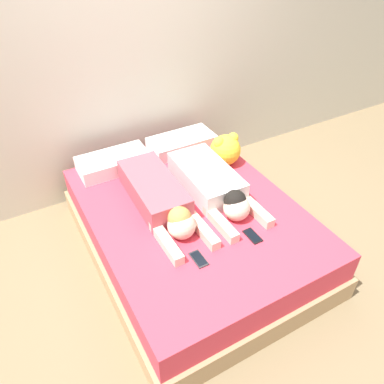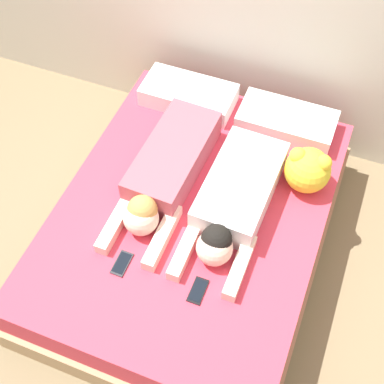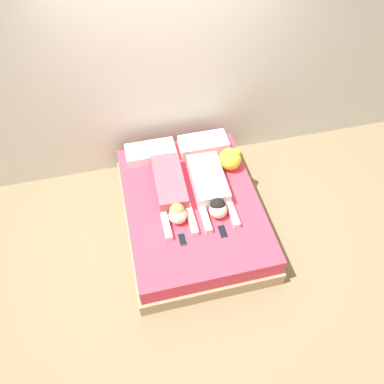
% 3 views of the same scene
% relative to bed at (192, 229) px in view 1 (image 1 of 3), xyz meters
% --- Properties ---
extents(ground_plane, '(12.00, 12.00, 0.00)m').
position_rel_bed_xyz_m(ground_plane, '(0.00, 0.00, -0.21)').
color(ground_plane, '#7F6B4C').
extents(wall_back, '(12.00, 0.06, 2.60)m').
position_rel_bed_xyz_m(wall_back, '(0.00, 1.14, 1.09)').
color(wall_back, beige).
rests_on(wall_back, ground_plane).
extents(bed, '(1.51, 1.97, 0.43)m').
position_rel_bed_xyz_m(bed, '(0.00, 0.00, 0.00)').
color(bed, tan).
rests_on(bed, ground_plane).
extents(pillow_head_left, '(0.59, 0.30, 0.13)m').
position_rel_bed_xyz_m(pillow_head_left, '(-0.33, 0.78, 0.28)').
color(pillow_head_left, white).
rests_on(pillow_head_left, bed).
extents(pillow_head_right, '(0.59, 0.30, 0.13)m').
position_rel_bed_xyz_m(pillow_head_right, '(0.33, 0.78, 0.28)').
color(pillow_head_right, white).
rests_on(pillow_head_right, bed).
extents(person_left, '(0.34, 1.05, 0.22)m').
position_rel_bed_xyz_m(person_left, '(-0.21, 0.11, 0.31)').
color(person_left, '#B24C59').
rests_on(person_left, bed).
extents(person_right, '(0.37, 0.98, 0.22)m').
position_rel_bed_xyz_m(person_right, '(0.22, 0.06, 0.31)').
color(person_right, silver).
rests_on(person_right, bed).
extents(cell_phone_left, '(0.07, 0.15, 0.01)m').
position_rel_bed_xyz_m(cell_phone_left, '(-0.21, -0.47, 0.22)').
color(cell_phone_left, '#2D2D33').
rests_on(cell_phone_left, bed).
extents(cell_phone_right, '(0.07, 0.15, 0.01)m').
position_rel_bed_xyz_m(cell_phone_right, '(0.21, -0.47, 0.22)').
color(cell_phone_right, black).
rests_on(cell_phone_right, bed).
extents(plush_toy, '(0.26, 0.26, 0.28)m').
position_rel_bed_xyz_m(plush_toy, '(0.54, 0.39, 0.36)').
color(plush_toy, yellow).
rests_on(plush_toy, bed).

